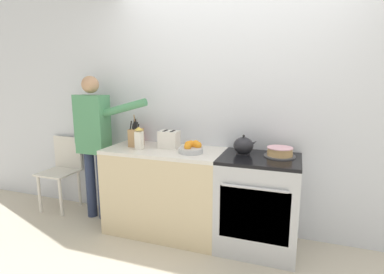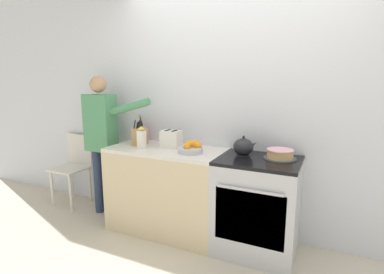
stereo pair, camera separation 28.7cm
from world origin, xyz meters
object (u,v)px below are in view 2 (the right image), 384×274
at_px(fruit_bowl, 191,148).
at_px(dining_chair, 75,164).
at_px(tea_kettle, 244,147).
at_px(knife_block, 140,136).
at_px(toaster, 171,139).
at_px(milk_carton, 142,138).
at_px(stove_range, 257,206).
at_px(person_baker, 102,134).
at_px(utensil_crock, 141,135).
at_px(layer_cake, 280,154).

relative_size(fruit_bowl, dining_chair, 0.27).
xyz_separation_m(tea_kettle, knife_block, (-1.13, -0.04, 0.02)).
relative_size(toaster, milk_carton, 0.93).
xyz_separation_m(stove_range, person_baker, (-1.82, 0.03, 0.52)).
xyz_separation_m(knife_block, dining_chair, (-1.11, 0.12, -0.47)).
xyz_separation_m(utensil_crock, dining_chair, (-1.01, -0.04, -0.45)).
height_order(toaster, person_baker, person_baker).
xyz_separation_m(tea_kettle, person_baker, (-1.65, -0.05, -0.00)).
bearing_deg(tea_kettle, stove_range, -24.95).
bearing_deg(knife_block, person_baker, -179.91).
height_order(knife_block, toaster, knife_block).
bearing_deg(person_baker, utensil_crock, 10.97).
bearing_deg(person_baker, toaster, -7.90).
relative_size(stove_range, tea_kettle, 3.87).
height_order(stove_range, tea_kettle, tea_kettle).
distance_m(fruit_bowl, dining_chair, 1.82).
relative_size(tea_kettle, person_baker, 0.14).
distance_m(knife_block, milk_carton, 0.16).
bearing_deg(knife_block, utensil_crock, 123.09).
relative_size(layer_cake, utensil_crock, 0.91).
distance_m(knife_block, utensil_crock, 0.20).
distance_m(utensil_crock, person_baker, 0.45).
bearing_deg(layer_cake, stove_range, -153.08).
bearing_deg(utensil_crock, fruit_bowl, -17.21).
xyz_separation_m(person_baker, dining_chair, (-0.59, 0.12, -0.46)).
distance_m(utensil_crock, fruit_bowl, 0.79).
bearing_deg(layer_cake, milk_carton, -172.65).
bearing_deg(fruit_bowl, milk_carton, -174.38).
relative_size(stove_range, toaster, 4.13).
distance_m(tea_kettle, person_baker, 1.66).
xyz_separation_m(milk_carton, person_baker, (-0.63, 0.12, -0.03)).
bearing_deg(person_baker, layer_cake, -8.78).
bearing_deg(person_baker, dining_chair, 157.99).
distance_m(stove_range, person_baker, 1.89).
bearing_deg(layer_cake, utensil_crock, 175.93).
relative_size(stove_range, utensil_crock, 2.83).
distance_m(stove_range, layer_cake, 0.52).
height_order(utensil_crock, fruit_bowl, utensil_crock).
distance_m(stove_range, dining_chair, 2.41).
relative_size(tea_kettle, utensil_crock, 0.73).
bearing_deg(fruit_bowl, tea_kettle, 13.24).
bearing_deg(stove_range, knife_block, 178.58).
bearing_deg(stove_range, milk_carton, -175.66).
height_order(stove_range, person_baker, person_baker).
distance_m(tea_kettle, toaster, 0.76).
height_order(layer_cake, tea_kettle, tea_kettle).
bearing_deg(stove_range, person_baker, 179.02).
relative_size(knife_block, milk_carton, 1.18).
bearing_deg(utensil_crock, dining_chair, -177.54).
xyz_separation_m(utensil_crock, fruit_bowl, (0.75, -0.23, -0.03)).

